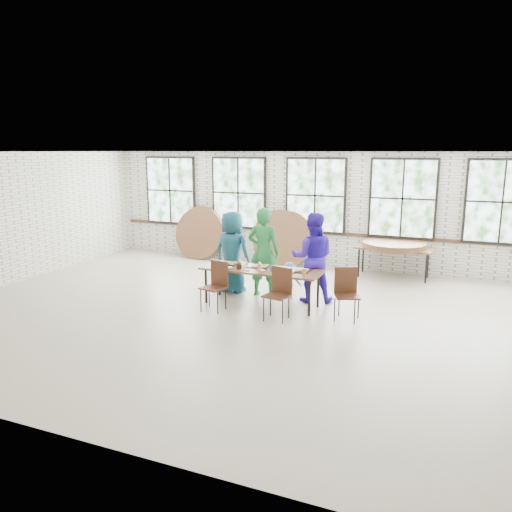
{
  "coord_description": "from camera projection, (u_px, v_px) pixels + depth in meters",
  "views": [
    {
      "loc": [
        3.58,
        -8.2,
        3.02
      ],
      "look_at": [
        0.0,
        0.4,
        1.05
      ],
      "focal_mm": 35.0,
      "sensor_mm": 36.0,
      "label": 1
    }
  ],
  "objects": [
    {
      "name": "room",
      "position": [
        315.0,
        197.0,
        13.0
      ],
      "size": [
        12.0,
        12.0,
        12.0
      ],
      "color": "#B5A290",
      "rests_on": "ground"
    },
    {
      "name": "dining_table",
      "position": [
        261.0,
        271.0,
        9.83
      ],
      "size": [
        2.41,
        0.82,
        0.74
      ],
      "rotation": [
        0.0,
        0.0,
        -0.01
      ],
      "color": "brown",
      "rests_on": "ground"
    },
    {
      "name": "chair_near_left",
      "position": [
        216.0,
        281.0,
        9.58
      ],
      "size": [
        0.51,
        0.49,
        0.95
      ],
      "rotation": [
        0.0,
        0.0,
        -0.24
      ],
      "color": "#482718",
      "rests_on": "ground"
    },
    {
      "name": "chair_near_right",
      "position": [
        279.0,
        289.0,
        9.06
      ],
      "size": [
        0.49,
        0.48,
        0.95
      ],
      "rotation": [
        0.0,
        0.0,
        -0.19
      ],
      "color": "#482718",
      "rests_on": "ground"
    },
    {
      "name": "chair_spare",
      "position": [
        346.0,
        289.0,
        9.06
      ],
      "size": [
        0.54,
        0.53,
        0.95
      ],
      "rotation": [
        0.0,
        0.0,
        0.39
      ],
      "color": "#482718",
      "rests_on": "ground"
    },
    {
      "name": "adult_teal",
      "position": [
        232.0,
        252.0,
        10.73
      ],
      "size": [
        0.94,
        0.69,
        1.76
      ],
      "primitive_type": "imported",
      "rotation": [
        0.0,
        0.0,
        2.98
      ],
      "color": "#195062",
      "rests_on": "ground"
    },
    {
      "name": "adult_green",
      "position": [
        264.0,
        252.0,
        10.45
      ],
      "size": [
        0.72,
        0.5,
        1.88
      ],
      "primitive_type": "imported",
      "rotation": [
        0.0,
        0.0,
        3.21
      ],
      "color": "#207835",
      "rests_on": "ground"
    },
    {
      "name": "toddler",
      "position": [
        289.0,
        280.0,
        10.34
      ],
      "size": [
        0.55,
        0.4,
        0.77
      ],
      "primitive_type": "imported",
      "rotation": [
        0.0,
        0.0,
        3.38
      ],
      "color": "#141440",
      "rests_on": "ground"
    },
    {
      "name": "adult_blue",
      "position": [
        312.0,
        258.0,
        10.05
      ],
      "size": [
        1.03,
        0.89,
        1.82
      ],
      "primitive_type": "imported",
      "rotation": [
        0.0,
        0.0,
        3.4
      ],
      "color": "#331AB8",
      "rests_on": "ground"
    },
    {
      "name": "storage_table",
      "position": [
        394.0,
        250.0,
        12.0
      ],
      "size": [
        1.84,
        0.84,
        0.74
      ],
      "rotation": [
        0.0,
        0.0,
        -0.05
      ],
      "color": "brown",
      "rests_on": "ground"
    },
    {
      "name": "tabletop_clutter",
      "position": [
        265.0,
        268.0,
        9.76
      ],
      "size": [
        1.98,
        0.62,
        0.11
      ],
      "color": "black",
      "rests_on": "dining_table"
    },
    {
      "name": "round_tops_stacked",
      "position": [
        394.0,
        245.0,
        11.98
      ],
      "size": [
        1.5,
        1.5,
        0.13
      ],
      "color": "brown",
      "rests_on": "storage_table"
    },
    {
      "name": "round_tops_leaning",
      "position": [
        240.0,
        235.0,
        13.71
      ],
      "size": [
        4.12,
        0.5,
        1.48
      ],
      "color": "brown",
      "rests_on": "ground"
    }
  ]
}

